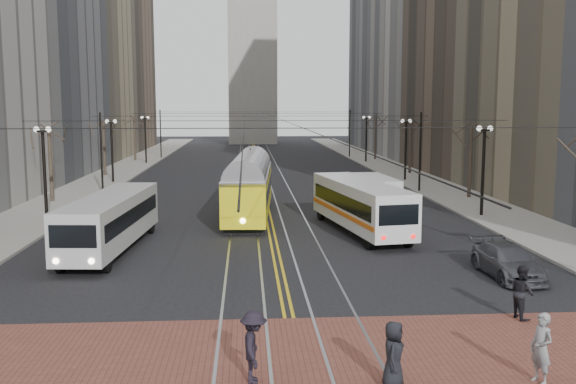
{
  "coord_description": "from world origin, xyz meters",
  "views": [
    {
      "loc": [
        -1.41,
        -21.81,
        7.12
      ],
      "look_at": [
        0.6,
        8.72,
        3.0
      ],
      "focal_mm": 40.0,
      "sensor_mm": 36.0,
      "label": 1
    }
  ],
  "objects": [
    {
      "name": "crosswalk_band",
      "position": [
        0.0,
        -4.0,
        0.01
      ],
      "size": [
        25.0,
        6.0,
        0.01
      ],
      "primitive_type": "cube",
      "color": "brown",
      "rests_on": "ground"
    },
    {
      "name": "streetcar_rails",
      "position": [
        0.0,
        45.0,
        0.0
      ],
      "size": [
        4.8,
        130.0,
        0.02
      ],
      "primitive_type": "cube",
      "color": "gray",
      "rests_on": "ground"
    },
    {
      "name": "pedestrian_c",
      "position": [
        7.81,
        -1.5,
        0.93
      ],
      "size": [
        0.82,
        0.99,
        1.84
      ],
      "primitive_type": "imported",
      "rotation": [
        0.0,
        0.0,
        1.73
      ],
      "color": "black",
      "rests_on": "crosswalk_band"
    },
    {
      "name": "transit_bus",
      "position": [
        -8.09,
        9.84,
        1.37
      ],
      "size": [
        3.11,
        11.11,
        2.74
      ],
      "primitive_type": "cube",
      "rotation": [
        0.0,
        0.0,
        -0.08
      ],
      "color": "#B9B9B9",
      "rests_on": "ground"
    },
    {
      "name": "sedan_grey",
      "position": [
        7.77,
        22.0,
        0.81
      ],
      "size": [
        2.07,
        4.84,
        1.63
      ],
      "primitive_type": "imported",
      "rotation": [
        0.0,
        0.0,
        -0.03
      ],
      "color": "#44474C",
      "rests_on": "ground"
    },
    {
      "name": "trolley_wires",
      "position": [
        0.0,
        34.83,
        3.77
      ],
      "size": [
        25.96,
        120.0,
        6.6
      ],
      "color": "black",
      "rests_on": "ground"
    },
    {
      "name": "sedan_parked",
      "position": [
        9.5,
        3.73,
        0.67
      ],
      "size": [
        2.03,
        4.69,
        1.35
      ],
      "primitive_type": "imported",
      "rotation": [
        0.0,
        0.0,
        0.03
      ],
      "color": "#46484F",
      "rests_on": "ground"
    },
    {
      "name": "ground",
      "position": [
        0.0,
        0.0,
        0.0
      ],
      "size": [
        260.0,
        260.0,
        0.0
      ],
      "primitive_type": "plane",
      "color": "black",
      "rests_on": "ground"
    },
    {
      "name": "streetcar",
      "position": [
        -1.2,
        19.48,
        1.6
      ],
      "size": [
        3.34,
        13.73,
        3.21
      ],
      "primitive_type": "cube",
      "rotation": [
        0.0,
        0.0,
        -0.06
      ],
      "color": "yellow",
      "rests_on": "ground"
    },
    {
      "name": "sidewalk_right",
      "position": [
        15.0,
        45.0,
        0.07
      ],
      "size": [
        5.0,
        140.0,
        0.15
      ],
      "primitive_type": "cube",
      "color": "gray",
      "rests_on": "ground"
    },
    {
      "name": "building_left_far",
      "position": [
        -25.5,
        86.0,
        20.0
      ],
      "size": [
        16.0,
        20.0,
        40.0
      ],
      "primitive_type": "cube",
      "color": "brown",
      "rests_on": "ground"
    },
    {
      "name": "pedestrian_b",
      "position": [
        6.13,
        -6.5,
        0.94
      ],
      "size": [
        0.63,
        0.78,
        1.87
      ],
      "primitive_type": "imported",
      "rotation": [
        0.0,
        0.0,
        5.01
      ],
      "color": "gray",
      "rests_on": "crosswalk_band"
    },
    {
      "name": "centre_lines",
      "position": [
        0.0,
        45.0,
        0.01
      ],
      "size": [
        0.42,
        130.0,
        0.01
      ],
      "primitive_type": "cube",
      "color": "gold",
      "rests_on": "ground"
    },
    {
      "name": "cargo_van",
      "position": [
        6.86,
        19.25,
        1.27
      ],
      "size": [
        2.66,
        5.89,
        2.54
      ],
      "primitive_type": "cube",
      "rotation": [
        0.0,
        0.0,
        0.08
      ],
      "color": "white",
      "rests_on": "ground"
    },
    {
      "name": "building_right_mid",
      "position": [
        25.5,
        46.0,
        17.0
      ],
      "size": [
        16.0,
        20.0,
        34.0
      ],
      "primitive_type": "cube",
      "color": "brown",
      "rests_on": "ground"
    },
    {
      "name": "pedestrian_a",
      "position": [
        2.27,
        -6.5,
        0.88
      ],
      "size": [
        0.8,
        0.98,
        1.73
      ],
      "primitive_type": "imported",
      "rotation": [
        0.0,
        0.0,
        1.23
      ],
      "color": "black",
      "rests_on": "crosswalk_band"
    },
    {
      "name": "building_left_mid",
      "position": [
        -25.5,
        46.0,
        17.0
      ],
      "size": [
        16.0,
        20.0,
        34.0
      ],
      "primitive_type": "cube",
      "color": "slate",
      "rests_on": "ground"
    },
    {
      "name": "sidewalk_left",
      "position": [
        -15.0,
        45.0,
        0.07
      ],
      "size": [
        5.0,
        140.0,
        0.15
      ],
      "primitive_type": "cube",
      "color": "gray",
      "rests_on": "ground"
    },
    {
      "name": "building_right_far",
      "position": [
        25.5,
        86.0,
        20.0
      ],
      "size": [
        16.0,
        20.0,
        40.0
      ],
      "primitive_type": "cube",
      "color": "slate",
      "rests_on": "ground"
    },
    {
      "name": "lamp_posts",
      "position": [
        -0.0,
        28.75,
        2.8
      ],
      "size": [
        27.6,
        57.2,
        5.6
      ],
      "color": "black",
      "rests_on": "ground"
    },
    {
      "name": "pedestrian_d",
      "position": [
        -1.26,
        -5.96,
        0.96
      ],
      "size": [
        0.71,
        1.23,
        1.89
      ],
      "primitive_type": "imported",
      "rotation": [
        0.0,
        0.0,
        1.56
      ],
      "color": "black",
      "rests_on": "crosswalk_band"
    },
    {
      "name": "street_trees",
      "position": [
        0.0,
        35.25,
        2.8
      ],
      "size": [
        31.68,
        53.28,
        5.6
      ],
      "color": "#382D23",
      "rests_on": "ground"
    },
    {
      "name": "rear_bus",
      "position": [
        5.0,
        13.58,
        1.43
      ],
      "size": [
        4.18,
        11.23,
        2.87
      ],
      "primitive_type": "cube",
      "rotation": [
        0.0,
        0.0,
        0.17
      ],
      "color": "white",
      "rests_on": "ground"
    }
  ]
}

